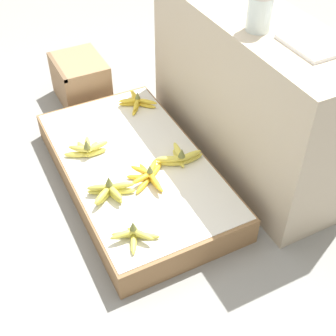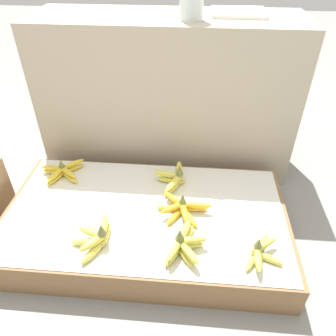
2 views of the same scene
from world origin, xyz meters
TOP-DOWN VIEW (x-y plane):
  - ground_plane at (0.00, 0.00)m, footprint 10.00×10.00m
  - display_platform at (0.00, 0.00)m, footprint 1.27×0.71m
  - back_vendor_table at (0.04, 0.64)m, footprint 1.36×0.43m
  - wooden_crate at (-0.90, 0.01)m, footprint 0.37×0.30m
  - banana_bunch_front_midleft at (-0.17, -0.20)m, footprint 0.16×0.24m
  - banana_bunch_front_midright at (0.18, -0.21)m, footprint 0.17×0.23m
  - banana_bunch_front_right at (0.48, -0.21)m, footprint 0.16×0.21m
  - banana_bunch_middle_midright at (0.16, 0.01)m, footprint 0.25×0.22m
  - banana_bunch_back_left at (-0.45, 0.22)m, footprint 0.22×0.21m
  - banana_bunch_back_midright at (0.12, 0.21)m, footprint 0.17×0.26m
  - glass_jar at (0.16, 0.56)m, footprint 0.11×0.11m
  - foam_tray_white at (0.38, 0.69)m, footprint 0.26×0.22m

SIDE VIEW (x-z plane):
  - ground_plane at x=0.00m, z-range 0.00..0.00m
  - display_platform at x=0.00m, z-range 0.00..0.16m
  - wooden_crate at x=-0.90m, z-range 0.00..0.29m
  - banana_bunch_middle_midright at x=0.16m, z-range 0.14..0.23m
  - banana_bunch_back_left at x=-0.45m, z-range 0.14..0.23m
  - banana_bunch_front_right at x=0.48m, z-range 0.14..0.24m
  - banana_bunch_front_midleft at x=-0.17m, z-range 0.13..0.25m
  - banana_bunch_front_midright at x=0.18m, z-range 0.14..0.25m
  - banana_bunch_back_midright at x=0.12m, z-range 0.14..0.25m
  - back_vendor_table at x=0.04m, z-range 0.00..0.84m
  - foam_tray_white at x=0.38m, z-range 0.84..0.85m
  - glass_jar at x=0.16m, z-range 0.84..1.01m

